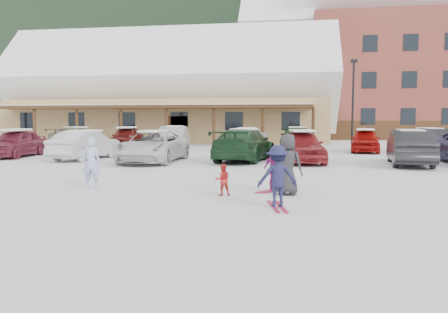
% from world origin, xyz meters
% --- Properties ---
extents(ground, '(160.00, 160.00, 0.00)m').
position_xyz_m(ground, '(0.00, 0.00, 0.00)').
color(ground, silver).
rests_on(ground, ground).
extents(forested_hillside, '(300.00, 70.00, 38.00)m').
position_xyz_m(forested_hillside, '(0.00, 85.00, 19.00)').
color(forested_hillside, black).
rests_on(forested_hillside, ground).
extents(day_lodge, '(29.12, 12.50, 10.38)m').
position_xyz_m(day_lodge, '(-9.00, 27.96, 3.94)').
color(day_lodge, tan).
rests_on(day_lodge, ground).
extents(alpine_hotel, '(31.48, 14.01, 21.48)m').
position_xyz_m(alpine_hotel, '(14.27, 38.00, 8.63)').
color(alpine_hotel, brown).
rests_on(alpine_hotel, ground).
extents(lamp_post, '(0.50, 0.25, 6.41)m').
position_xyz_m(lamp_post, '(6.60, 23.19, 3.61)').
color(lamp_post, black).
rests_on(lamp_post, ground).
extents(conifer_0, '(4.40, 4.40, 10.20)m').
position_xyz_m(conifer_0, '(-26.00, 30.00, 5.69)').
color(conifer_0, black).
rests_on(conifer_0, ground).
extents(conifer_2, '(5.28, 5.28, 12.24)m').
position_xyz_m(conifer_2, '(-30.00, 42.00, 6.83)').
color(conifer_2, black).
rests_on(conifer_2, ground).
extents(conifer_3, '(3.96, 3.96, 9.18)m').
position_xyz_m(conifer_3, '(6.00, 44.00, 5.12)').
color(conifer_3, black).
rests_on(conifer_3, ground).
extents(adult_skier, '(0.61, 0.46, 1.51)m').
position_xyz_m(adult_skier, '(-3.69, 1.09, 0.76)').
color(adult_skier, '#A2B7DE').
rests_on(adult_skier, ground).
extents(toddler_red, '(0.49, 0.43, 0.85)m').
position_xyz_m(toddler_red, '(0.35, 0.46, 0.42)').
color(toddler_red, red).
rests_on(toddler_red, ground).
extents(child_navy, '(1.03, 0.72, 1.44)m').
position_xyz_m(child_navy, '(1.85, -0.86, 0.72)').
color(child_navy, '#191A3D').
rests_on(child_navy, ground).
extents(skis_child_navy, '(0.50, 1.41, 0.03)m').
position_xyz_m(skis_child_navy, '(1.85, -0.86, 0.01)').
color(skis_child_navy, '#A21740').
rests_on(skis_child_navy, ground).
extents(child_magenta, '(0.78, 0.67, 1.25)m').
position_xyz_m(child_magenta, '(1.69, 1.46, 0.63)').
color(child_magenta, '#9D1E78').
rests_on(child_magenta, ground).
extents(skis_child_magenta, '(0.96, 1.26, 0.03)m').
position_xyz_m(skis_child_magenta, '(1.69, 1.46, 0.01)').
color(skis_child_magenta, '#A21740').
rests_on(skis_child_magenta, ground).
extents(bystander_dark, '(0.93, 0.75, 1.65)m').
position_xyz_m(bystander_dark, '(2.05, 0.84, 0.83)').
color(bystander_dark, '#29292C').
rests_on(bystander_dark, ground).
extents(parked_car_0, '(2.09, 4.42, 1.46)m').
position_xyz_m(parked_car_0, '(-12.32, 10.13, 0.73)').
color(parked_car_0, maroon).
rests_on(parked_car_0, ground).
extents(parked_car_1, '(2.09, 4.51, 1.43)m').
position_xyz_m(parked_car_1, '(-8.06, 9.47, 0.72)').
color(parked_car_1, silver).
rests_on(parked_car_1, ground).
extents(parked_car_2, '(2.43, 5.26, 1.46)m').
position_xyz_m(parked_car_2, '(-4.31, 8.78, 0.73)').
color(parked_car_2, silver).
rests_on(parked_car_2, ground).
extents(parked_car_3, '(2.94, 5.55, 1.53)m').
position_xyz_m(parked_car_3, '(-0.14, 10.02, 0.77)').
color(parked_car_3, '#18391F').
rests_on(parked_car_3, ground).
extents(parked_car_4, '(2.38, 4.58, 1.49)m').
position_xyz_m(parked_car_4, '(2.60, 9.63, 0.74)').
color(parked_car_4, maroon).
rests_on(parked_car_4, ground).
extents(parked_car_5, '(2.19, 4.83, 1.54)m').
position_xyz_m(parked_car_5, '(7.27, 9.20, 0.77)').
color(parked_car_5, black).
rests_on(parked_car_5, ground).
extents(parked_car_7, '(2.04, 4.95, 1.43)m').
position_xyz_m(parked_car_7, '(-12.48, 16.96, 0.72)').
color(parked_car_7, gray).
rests_on(parked_car_7, ground).
extents(parked_car_8, '(2.13, 4.38, 1.44)m').
position_xyz_m(parked_car_8, '(-8.90, 17.07, 0.72)').
color(parked_car_8, maroon).
rests_on(parked_car_8, ground).
extents(parked_car_9, '(2.27, 4.82, 1.53)m').
position_xyz_m(parked_car_9, '(-5.46, 16.76, 0.76)').
color(parked_car_9, '#98979C').
rests_on(parked_car_9, ground).
extents(parked_car_10, '(2.50, 5.18, 1.42)m').
position_xyz_m(parked_car_10, '(-0.74, 16.76, 0.71)').
color(parked_car_10, silver).
rests_on(parked_car_10, ground).
extents(parked_car_11, '(2.11, 5.14, 1.49)m').
position_xyz_m(parked_car_11, '(2.43, 16.63, 0.74)').
color(parked_car_11, '#203C1D').
rests_on(parked_car_11, ground).
extents(parked_car_12, '(2.21, 4.27, 1.39)m').
position_xyz_m(parked_car_12, '(6.51, 16.42, 0.69)').
color(parked_car_12, '#AB100D').
rests_on(parked_car_12, ground).
extents(parked_car_13, '(2.22, 4.58, 1.44)m').
position_xyz_m(parked_car_13, '(10.36, 17.12, 0.72)').
color(parked_car_13, black).
rests_on(parked_car_13, ground).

